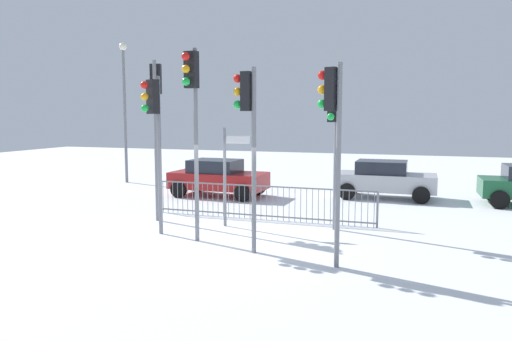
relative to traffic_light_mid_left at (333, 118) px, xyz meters
The scene contains 12 objects.
ground_plane 4.50m from the traffic_light_mid_left, 156.26° to the left, with size 60.00×60.00×0.00m, color white.
traffic_light_mid_left is the anchor object (origin of this frame).
traffic_light_rear_right 5.15m from the traffic_light_mid_left, 165.99° to the left, with size 0.41×0.52×4.27m.
traffic_light_foreground_left 3.81m from the traffic_light_mid_left, 166.52° to the left, with size 0.34×0.57×4.91m.
traffic_light_foreground_right 2.10m from the traffic_light_mid_left, 167.56° to the left, with size 0.57×0.34×4.34m.
traffic_light_rear_left 3.31m from the traffic_light_mid_left, 99.35° to the left, with size 0.36×0.56×4.05m.
traffic_light_mid_right 6.65m from the traffic_light_mid_left, 153.32° to the left, with size 0.37×0.55×4.88m.
direction_sign_post 4.82m from the traffic_light_mid_left, 141.45° to the left, with size 0.78×0.17×2.89m.
pedestrian_guard_railing 5.63m from the traffic_light_mid_left, 125.83° to the left, with size 7.15×0.09×1.07m.
car_red_trailing 10.01m from the traffic_light_mid_left, 127.71° to the left, with size 3.83×1.97×1.47m.
car_silver_far 9.67m from the traffic_light_mid_left, 87.50° to the left, with size 3.81×1.94×1.47m.
street_lamp 15.47m from the traffic_light_mid_left, 139.49° to the left, with size 0.36×0.36×6.62m.
Camera 1 is at (4.75, -11.63, 3.25)m, focal length 34.62 mm.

